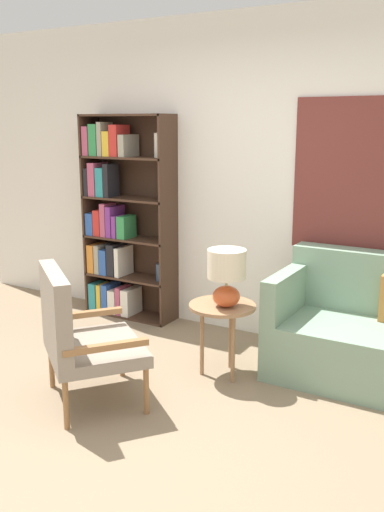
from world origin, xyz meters
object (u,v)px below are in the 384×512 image
at_px(armchair, 76,331).
at_px(side_table, 222,313).
at_px(bookshelf, 119,221).
at_px(table_lamp, 227,273).

distance_m(armchair, side_table, 1.06).
relative_size(bookshelf, table_lamp, 4.55).
distance_m(armchair, table_lamp, 1.10).
bearing_deg(bookshelf, armchair, -61.75).
bearing_deg(armchair, table_lamp, 51.58).
height_order(armchair, table_lamp, table_lamp).
relative_size(armchair, side_table, 1.69).
relative_size(bookshelf, side_table, 3.48).
relative_size(bookshelf, armchair, 2.06).
xyz_separation_m(bookshelf, side_table, (1.48, -0.74, -0.43)).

